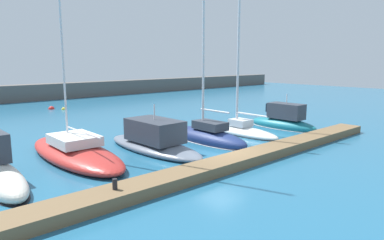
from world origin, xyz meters
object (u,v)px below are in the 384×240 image
object	(u,v)px
motorboat_teal_sixth	(283,121)
mooring_buoy_yellow	(64,110)
sailboat_red_second	(75,151)
sailboat_navy_fourth	(207,136)
mooring_buoy_red	(52,109)
sailboat_white_fifth	(241,129)
dock_bollard	(115,184)
motorboat_slate_third	(153,140)

from	to	relation	value
motorboat_teal_sixth	mooring_buoy_yellow	size ratio (longest dim) A/B	11.87
sailboat_red_second	sailboat_navy_fourth	world-z (taller)	sailboat_red_second
motorboat_teal_sixth	mooring_buoy_red	distance (m)	26.44
sailboat_white_fifth	mooring_buoy_yellow	size ratio (longest dim) A/B	23.66
motorboat_teal_sixth	sailboat_navy_fourth	bearing A→B (deg)	83.53
sailboat_white_fifth	dock_bollard	bearing A→B (deg)	112.25
sailboat_navy_fourth	mooring_buoy_red	distance (m)	23.81
sailboat_red_second	dock_bollard	world-z (taller)	sailboat_red_second
sailboat_white_fifth	mooring_buoy_red	size ratio (longest dim) A/B	17.73
motorboat_slate_third	dock_bollard	bearing A→B (deg)	132.44
motorboat_teal_sixth	sailboat_red_second	bearing A→B (deg)	79.35
motorboat_slate_third	dock_bollard	distance (m)	8.26
sailboat_navy_fourth	sailboat_white_fifth	world-z (taller)	sailboat_white_fifth
motorboat_teal_sixth	dock_bollard	size ratio (longest dim) A/B	13.92
mooring_buoy_yellow	dock_bollard	size ratio (longest dim) A/B	1.17
motorboat_slate_third	sailboat_navy_fourth	size ratio (longest dim) A/B	0.72
mooring_buoy_red	sailboat_white_fifth	bearing A→B (deg)	-76.56
sailboat_navy_fourth	mooring_buoy_red	size ratio (longest dim) A/B	17.21
mooring_buoy_yellow	mooring_buoy_red	world-z (taller)	mooring_buoy_red
mooring_buoy_yellow	motorboat_slate_third	bearing A→B (deg)	-98.42
sailboat_white_fifth	dock_bollard	distance (m)	14.90
sailboat_navy_fourth	mooring_buoy_red	xyz separation A→B (m)	(-1.83, 23.73, -0.40)
sailboat_navy_fourth	mooring_buoy_yellow	distance (m)	22.49
sailboat_red_second	sailboat_navy_fourth	size ratio (longest dim) A/B	1.66
mooring_buoy_yellow	sailboat_red_second	bearing A→B (deg)	-110.74
motorboat_slate_third	motorboat_teal_sixth	xyz separation A→B (m)	(12.30, -1.32, -0.05)
motorboat_slate_third	mooring_buoy_yellow	world-z (taller)	motorboat_slate_third
motorboat_teal_sixth	mooring_buoy_red	size ratio (longest dim) A/B	8.90
sailboat_red_second	mooring_buoy_red	xyz separation A→B (m)	(6.82, 21.70, -0.43)
sailboat_red_second	motorboat_slate_third	bearing A→B (deg)	-106.92
motorboat_slate_third	sailboat_white_fifth	world-z (taller)	sailboat_white_fifth
dock_bollard	mooring_buoy_red	bearing A→B (deg)	73.91
sailboat_navy_fourth	mooring_buoy_red	bearing A→B (deg)	4.91
sailboat_red_second	mooring_buoy_yellow	distance (m)	21.85
sailboat_navy_fourth	mooring_buoy_yellow	bearing A→B (deg)	2.83
sailboat_white_fifth	motorboat_teal_sixth	distance (m)	4.42
sailboat_red_second	motorboat_slate_third	size ratio (longest dim) A/B	2.32
sailboat_red_second	sailboat_white_fifth	size ratio (longest dim) A/B	1.61
motorboat_teal_sixth	mooring_buoy_red	bearing A→B (deg)	20.92
dock_bollard	mooring_buoy_yellow	bearing A→B (deg)	71.48
sailboat_red_second	motorboat_teal_sixth	world-z (taller)	sailboat_red_second
motorboat_slate_third	dock_bollard	xyz separation A→B (m)	(-6.00, -5.68, 0.11)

